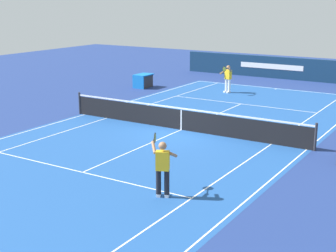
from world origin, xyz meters
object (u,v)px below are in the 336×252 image
Objects in this scene: tennis_player_near at (162,166)px; equipment_cart_tarped at (143,81)px; tennis_ball at (127,113)px; tennis_net at (181,119)px; tennis_player_far at (228,77)px.

tennis_player_near reaches higher than equipment_cart_tarped.
tennis_ball is 0.05× the size of equipment_cart_tarped.
tennis_player_far is (-9.00, -2.05, 0.44)m from tennis_net.
tennis_player_far is at bearing 166.83° from tennis_ball.
equipment_cart_tarped is (-14.51, -10.71, -0.49)m from tennis_player_near.
tennis_net is 177.27× the size of tennis_ball.
tennis_player_near reaches higher than tennis_ball.
tennis_player_near is at bearing 18.88° from tennis_player_far.
tennis_player_far is 7.97m from tennis_ball.
tennis_player_near is 1.00× the size of tennis_player_far.
tennis_player_far is at bearing -161.12° from tennis_player_near.
equipment_cart_tarped is at bearing -143.56° from tennis_player_near.
tennis_net is 6.89× the size of tennis_player_far.
tennis_player_near is 1.36× the size of equipment_cart_tarped.
tennis_player_near reaches higher than tennis_net.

